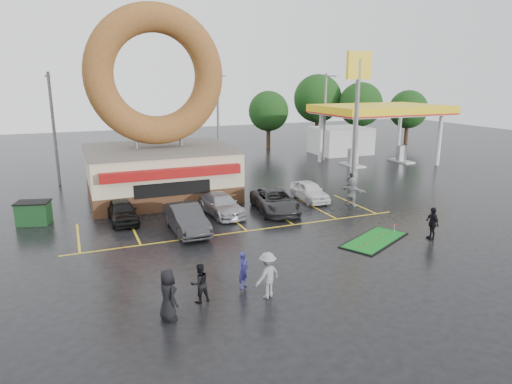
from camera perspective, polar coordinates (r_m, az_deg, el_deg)
name	(u,v)px	position (r m, az deg, el deg)	size (l,w,h in m)	color
ground	(271,251)	(23.30, 1.94, -7.41)	(120.00, 120.00, 0.00)	black
donut_shop	(159,136)	(33.49, -12.03, 6.81)	(10.20, 8.70, 13.50)	#472B19
gas_station	(362,125)	(50.17, 13.15, 8.21)	(12.30, 13.65, 5.90)	silver
shell_sign	(358,92)	(38.62, 12.59, 12.06)	(2.20, 0.36, 10.60)	slate
streetlight_left	(54,126)	(39.84, -23.98, 7.49)	(0.40, 2.21, 9.00)	slate
streetlight_mid	(218,119)	(42.83, -4.73, 9.03)	(0.40, 2.21, 9.00)	slate
streetlight_right	(325,115)	(48.71, 8.65, 9.53)	(0.40, 2.21, 9.00)	slate
tree_far_a	(360,105)	(60.89, 12.93, 10.61)	(5.60, 5.60, 8.00)	#332114
tree_far_b	(408,109)	(63.04, 18.49, 9.76)	(4.90, 4.90, 7.00)	#332114
tree_far_c	(318,99)	(62.08, 7.72, 11.50)	(6.30, 6.30, 9.00)	#332114
tree_far_d	(269,111)	(56.75, 1.57, 10.06)	(4.90, 4.90, 7.00)	#332114
car_black	(122,211)	(28.88, -16.36, -2.30)	(1.58, 3.92, 1.34)	black
car_dgrey	(186,219)	(26.20, -8.73, -3.30)	(1.65, 4.74, 1.56)	#28282A
car_silver	(221,205)	(29.24, -4.40, -1.57)	(1.85, 4.56, 1.32)	#9E9EA3
car_grey	(275,201)	(29.84, 2.42, -1.10)	(2.40, 5.20, 1.44)	#2A2A2C
car_white	(309,191)	(32.75, 6.68, 0.13)	(1.62, 4.04, 1.38)	silver
person_blue	(244,270)	(19.24, -1.57, -9.70)	(0.57, 0.37, 1.56)	navy
person_blackjkt	(200,283)	(18.20, -7.05, -11.23)	(0.77, 0.60, 1.58)	black
person_hoodie	(267,275)	(18.38, 1.44, -10.33)	(1.22, 0.70, 1.89)	gray
person_bystander	(168,295)	(17.10, -10.95, -12.51)	(0.94, 0.61, 1.92)	black
person_cameraman	(432,223)	(26.52, 21.16, -3.66)	(1.04, 0.43, 1.78)	black
person_walker_near	(352,192)	(31.80, 11.92, 0.06)	(1.84, 0.59, 1.98)	#959598
person_walker_far	(350,183)	(35.23, 11.73, 1.09)	(0.57, 0.38, 1.57)	black
dumpster	(34,213)	(30.39, -26.03, -2.42)	(1.80, 1.20, 1.30)	#19431F
putting_green	(375,240)	(25.54, 14.60, -5.83)	(4.86, 3.77, 0.56)	black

